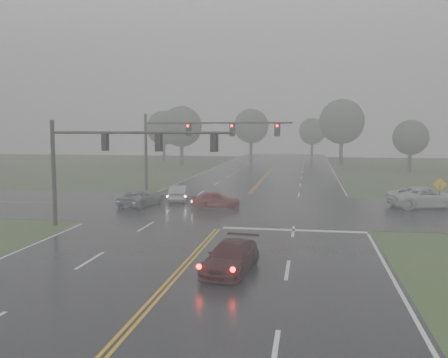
% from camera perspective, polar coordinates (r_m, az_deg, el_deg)
% --- Properties ---
extents(ground, '(180.00, 180.00, 0.00)m').
position_cam_1_polar(ground, '(17.04, -9.52, -15.14)').
color(ground, '#2F4D21').
rests_on(ground, ground).
extents(main_road, '(18.00, 160.00, 0.02)m').
position_cam_1_polar(main_road, '(35.93, 1.01, -3.86)').
color(main_road, black).
rests_on(main_road, ground).
extents(cross_street, '(120.00, 14.00, 0.02)m').
position_cam_1_polar(cross_street, '(37.88, 1.46, -3.35)').
color(cross_street, black).
rests_on(cross_street, ground).
extents(stop_bar, '(8.50, 0.50, 0.01)m').
position_cam_1_polar(stop_bar, '(30.04, 7.94, -5.86)').
color(stop_bar, silver).
rests_on(stop_bar, ground).
extents(sedan_maroon, '(2.31, 4.53, 1.26)m').
position_cam_1_polar(sedan_maroon, '(21.49, 0.77, -10.58)').
color(sedan_maroon, black).
rests_on(sedan_maroon, ground).
extents(sedan_red, '(3.94, 2.13, 1.27)m').
position_cam_1_polar(sedan_red, '(37.80, -0.97, -3.37)').
color(sedan_red, maroon).
rests_on(sedan_red, ground).
extents(sedan_silver, '(1.91, 4.12, 1.31)m').
position_cam_1_polar(sedan_silver, '(41.62, -5.14, -2.54)').
color(sedan_silver, '#96999D').
rests_on(sedan_silver, ground).
extents(car_grey, '(3.09, 4.89, 1.26)m').
position_cam_1_polar(car_grey, '(39.50, -9.35, -3.05)').
color(car_grey, '#5B5F63').
rests_on(car_grey, ground).
extents(pickup_white, '(6.27, 4.04, 1.61)m').
position_cam_1_polar(pickup_white, '(40.97, 22.12, -3.08)').
color(pickup_white, silver).
rests_on(pickup_white, ground).
extents(signal_gantry_near, '(11.32, 0.29, 6.56)m').
position_cam_1_polar(signal_gantry_near, '(30.94, -13.33, 2.97)').
color(signal_gantry_near, black).
rests_on(signal_gantry_near, ground).
extents(signal_gantry_far, '(14.17, 0.38, 7.40)m').
position_cam_1_polar(signal_gantry_far, '(47.55, -3.85, 4.86)').
color(signal_gantry_far, black).
rests_on(signal_gantry_far, ground).
extents(sign_diamond_east, '(1.00, 0.22, 2.43)m').
position_cam_1_polar(sign_diamond_east, '(40.00, 23.44, -0.98)').
color(sign_diamond_east, black).
rests_on(sign_diamond_east, ground).
extents(tree_nw_a, '(6.45, 6.45, 9.48)m').
position_cam_1_polar(tree_nw_a, '(79.35, -4.87, 5.99)').
color(tree_nw_a, '#2F261F').
rests_on(tree_nw_a, ground).
extents(tree_ne_a, '(7.28, 7.28, 10.69)m').
position_cam_1_polar(tree_ne_a, '(83.15, 13.32, 6.40)').
color(tree_ne_a, '#2F261F').
rests_on(tree_ne_a, ground).
extents(tree_n_mid, '(6.57, 6.57, 9.65)m').
position_cam_1_polar(tree_n_mid, '(94.69, 3.12, 6.05)').
color(tree_n_mid, '#2F261F').
rests_on(tree_n_mid, ground).
extents(tree_e_near, '(4.88, 4.88, 7.16)m').
position_cam_1_polar(tree_e_near, '(73.60, 20.55, 4.45)').
color(tree_e_near, '#2F261F').
rests_on(tree_e_near, ground).
extents(tree_nw_b, '(6.20, 6.20, 9.11)m').
position_cam_1_polar(tree_nw_b, '(91.13, -6.91, 5.81)').
color(tree_nw_b, '#2F261F').
rests_on(tree_nw_b, ground).
extents(tree_n_far, '(5.49, 5.49, 8.06)m').
position_cam_1_polar(tree_n_far, '(104.09, 10.05, 5.38)').
color(tree_n_far, '#2F261F').
rests_on(tree_n_far, ground).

